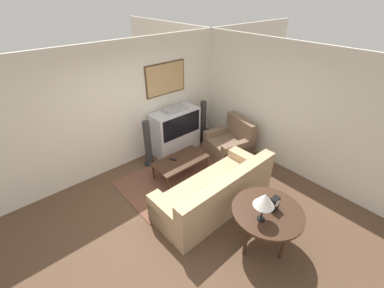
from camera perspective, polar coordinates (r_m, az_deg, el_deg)
The scene contains 14 objects.
ground_plane at distance 4.87m, azimuth -1.53°, elevation -14.93°, with size 12.00×12.00×0.00m, color brown.
wall_back at distance 5.63m, azimuth -15.69°, elevation 7.63°, with size 12.00×0.10×2.70m.
wall_right at distance 5.83m, azimuth 18.79°, elevation 7.87°, with size 0.06×12.00×2.70m.
area_rug at distance 5.64m, azimuth -3.14°, elevation -7.16°, with size 2.40×1.46×0.01m.
tv at distance 6.24m, azimuth -3.69°, elevation 3.00°, with size 1.17×0.52×1.16m.
couch at distance 4.80m, azimuth 5.36°, elevation -10.74°, with size 2.31×0.98×0.87m.
armchair at distance 6.26m, azimuth 8.41°, elevation 0.03°, with size 1.04×1.08×0.90m.
coffee_table at distance 5.48m, azimuth -2.56°, elevation -3.83°, with size 1.17×0.60×0.40m.
console_table at distance 4.08m, azimuth 16.42°, elevation -14.69°, with size 1.05×1.05×0.73m.
table_lamp at distance 3.64m, azimuth 15.81°, elevation -11.93°, with size 0.29×0.29×0.47m.
mantel_clock at distance 4.01m, azimuth 17.81°, elevation -12.50°, with size 0.14×0.10×0.22m.
remote at distance 5.45m, azimuth -4.22°, elevation -3.46°, with size 0.12×0.16×0.02m.
speaker_tower_left at distance 5.80m, azimuth -9.77°, elevation -0.18°, with size 0.26×0.26×1.10m.
speaker_tower_right at distance 6.68m, azimuth 2.48°, elevation 4.81°, with size 0.26×0.26×1.10m.
Camera 1 is at (-2.10, -2.61, 3.53)m, focal length 24.00 mm.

